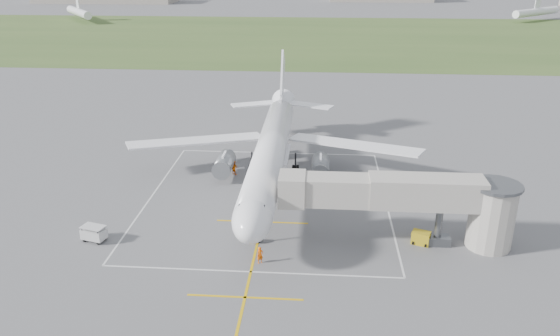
# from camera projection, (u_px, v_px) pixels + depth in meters

# --- Properties ---
(ground) EXTENTS (700.00, 700.00, 0.00)m
(ground) POSITION_uv_depth(u_px,v_px,m) (271.00, 185.00, 68.69)
(ground) COLOR #5A5A5C
(ground) RESTS_ON ground
(grass_strip) EXTENTS (700.00, 120.00, 0.02)m
(grass_strip) POSITION_uv_depth(u_px,v_px,m) (305.00, 37.00, 189.17)
(grass_strip) COLOR #3A5224
(grass_strip) RESTS_ON ground
(apron_markings) EXTENTS (28.20, 60.00, 0.01)m
(apron_markings) POSITION_uv_depth(u_px,v_px,m) (266.00, 205.00, 63.30)
(apron_markings) COLOR gold
(apron_markings) RESTS_ON ground
(airliner) EXTENTS (38.93, 46.75, 13.52)m
(airliner) POSITION_uv_depth(u_px,v_px,m) (271.00, 151.00, 67.77)
(airliner) COLOR white
(airliner) RESTS_ON ground
(jet_bridge) EXTENTS (23.40, 5.00, 7.20)m
(jet_bridge) POSITION_uv_depth(u_px,v_px,m) (418.00, 201.00, 53.33)
(jet_bridge) COLOR #A19C92
(jet_bridge) RESTS_ON ground
(gpu_unit) EXTENTS (2.06, 1.75, 1.33)m
(gpu_unit) POSITION_uv_depth(u_px,v_px,m) (421.00, 238.00, 54.78)
(gpu_unit) COLOR #B39816
(gpu_unit) RESTS_ON ground
(baggage_cart) EXTENTS (2.64, 1.99, 1.63)m
(baggage_cart) POSITION_uv_depth(u_px,v_px,m) (94.00, 233.00, 55.26)
(baggage_cart) COLOR silver
(baggage_cart) RESTS_ON ground
(ramp_worker_nose) EXTENTS (0.72, 0.65, 1.66)m
(ramp_worker_nose) POSITION_uv_depth(u_px,v_px,m) (260.00, 255.00, 51.32)
(ramp_worker_nose) COLOR #FF5F08
(ramp_worker_nose) RESTS_ON ground
(ramp_worker_wing) EXTENTS (1.16, 1.11, 1.90)m
(ramp_worker_wing) POSITION_uv_depth(u_px,v_px,m) (234.00, 167.00, 71.87)
(ramp_worker_wing) COLOR #DF5707
(ramp_worker_wing) RESTS_ON ground
(distant_aircraft) EXTENTS (218.01, 41.40, 8.85)m
(distant_aircraft) POSITION_uv_depth(u_px,v_px,m) (308.00, 12.00, 231.85)
(distant_aircraft) COLOR white
(distant_aircraft) RESTS_ON ground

